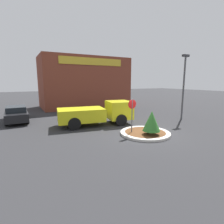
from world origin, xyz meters
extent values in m
plane|color=#2D2D30|center=(0.00, 0.00, 0.00)|extent=(120.00, 120.00, 0.00)
cylinder|color=beige|center=(0.00, 0.00, 0.08)|extent=(3.45, 3.45, 0.16)
cylinder|color=brown|center=(0.00, 0.00, 0.08)|extent=(2.83, 2.83, 0.16)
cylinder|color=#4C4C51|center=(-0.83, 0.44, 1.22)|extent=(0.07, 0.07, 2.45)
cylinder|color=#B71414|center=(-0.83, 0.44, 2.11)|extent=(0.63, 0.03, 0.63)
cylinder|color=brown|center=(-0.03, -0.66, 0.29)|extent=(0.08, 0.08, 0.25)
cone|color=#2D6B28|center=(-0.03, -0.66, 1.08)|extent=(1.16, 1.16, 1.33)
cube|color=gold|center=(0.07, 3.72, 1.19)|extent=(2.28, 2.39, 1.51)
cube|color=gold|center=(-3.20, 4.27, 0.95)|extent=(4.00, 2.78, 1.03)
cube|color=black|center=(0.75, 3.61, 1.45)|extent=(0.35, 1.85, 0.53)
cylinder|color=black|center=(0.06, 4.75, 0.49)|extent=(1.00, 0.40, 0.97)
cylinder|color=black|center=(-0.28, 2.75, 0.49)|extent=(1.00, 0.40, 0.97)
cylinder|color=black|center=(-3.70, 5.38, 0.49)|extent=(1.00, 0.40, 0.97)
cylinder|color=black|center=(-4.03, 3.38, 0.49)|extent=(1.00, 0.40, 0.97)
cube|color=brown|center=(1.16, 15.30, 3.48)|extent=(12.14, 6.00, 6.95)
cube|color=gold|center=(1.16, 12.27, 6.14)|extent=(8.49, 0.08, 0.90)
cube|color=black|center=(-7.86, 8.72, 0.62)|extent=(1.84, 4.67, 0.70)
cube|color=black|center=(-7.86, 8.49, 1.21)|extent=(1.60, 2.25, 0.47)
cylinder|color=black|center=(-8.70, 10.15, 0.33)|extent=(0.20, 0.65, 0.65)
cylinder|color=black|center=(-7.06, 10.17, 0.33)|extent=(0.20, 0.65, 0.65)
cylinder|color=black|center=(-8.67, 7.27, 0.33)|extent=(0.20, 0.65, 0.65)
cylinder|color=black|center=(-7.02, 7.29, 0.33)|extent=(0.20, 0.65, 0.65)
cylinder|color=#4C4C51|center=(6.34, 2.24, 2.92)|extent=(0.16, 0.16, 5.83)
cube|color=#38383D|center=(6.34, 2.24, 5.98)|extent=(0.70, 0.30, 0.20)
camera|label=1|loc=(-7.65, -9.24, 3.67)|focal=28.00mm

